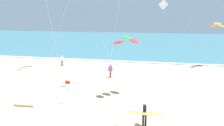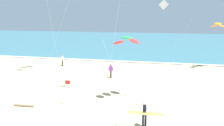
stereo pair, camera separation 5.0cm
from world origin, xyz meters
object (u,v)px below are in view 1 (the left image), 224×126
(lifeguard_flag, at_px, (66,90))
(bystander_white_top, at_px, (62,60))
(kite_arc_golden_near, at_px, (217,25))
(surfer_trailing, at_px, (145,113))
(bystander_purple_top, at_px, (110,71))
(driftwood_log, at_px, (23,106))
(kite_diamond_ivory_low, at_px, (164,7))
(kite_arc_emerald_far, at_px, (126,40))

(lifeguard_flag, bearing_deg, bystander_white_top, 115.44)
(kite_arc_golden_near, distance_m, lifeguard_flag, 21.78)
(surfer_trailing, height_order, kite_arc_golden_near, kite_arc_golden_near)
(bystander_purple_top, bearing_deg, bystander_white_top, 149.28)
(lifeguard_flag, distance_m, driftwood_log, 3.51)
(kite_diamond_ivory_low, distance_m, bystander_white_top, 15.33)
(surfer_trailing, bearing_deg, bystander_purple_top, 112.82)
(kite_diamond_ivory_low, relative_size, bystander_white_top, 5.58)
(bystander_white_top, xyz_separation_m, lifeguard_flag, (6.53, -13.73, 0.45))
(kite_diamond_ivory_low, relative_size, lifeguard_flag, 4.22)
(kite_arc_golden_near, relative_size, lifeguard_flag, 2.88)
(bystander_white_top, relative_size, driftwood_log, 0.98)
(kite_diamond_ivory_low, xyz_separation_m, lifeguard_flag, (-7.03, -14.16, -6.69))
(bystander_purple_top, bearing_deg, kite_arc_golden_near, 31.14)
(surfer_trailing, bearing_deg, kite_arc_emerald_far, 112.26)
(kite_arc_emerald_far, distance_m, bystander_purple_top, 8.37)
(kite_arc_golden_near, bearing_deg, kite_diamond_ivory_low, -161.88)
(kite_arc_golden_near, bearing_deg, driftwood_log, -134.21)
(driftwood_log, bearing_deg, bystander_purple_top, 64.98)
(surfer_trailing, xyz_separation_m, driftwood_log, (-9.52, 1.64, -0.96))
(bystander_white_top, bearing_deg, kite_arc_golden_near, 7.34)
(bystander_white_top, bearing_deg, bystander_purple_top, -30.72)
(surfer_trailing, height_order, kite_arc_emerald_far, kite_arc_emerald_far)
(kite_arc_golden_near, height_order, bystander_white_top, kite_arc_golden_near)
(bystander_white_top, bearing_deg, lifeguard_flag, -64.56)
(kite_diamond_ivory_low, height_order, lifeguard_flag, kite_diamond_ivory_low)
(kite_arc_golden_near, bearing_deg, lifeguard_flag, -129.98)
(kite_arc_emerald_far, xyz_separation_m, lifeguard_flag, (-4.35, -2.30, -3.73))
(lifeguard_flag, xyz_separation_m, driftwood_log, (-3.15, -0.98, -1.18))
(kite_arc_emerald_far, xyz_separation_m, kite_diamond_ivory_low, (2.68, 11.85, 2.96))
(bystander_purple_top, relative_size, driftwood_log, 0.98)
(kite_arc_emerald_far, bearing_deg, driftwood_log, -156.33)
(surfer_trailing, xyz_separation_m, bystander_white_top, (-12.90, 16.36, -0.23))
(surfer_trailing, xyz_separation_m, kite_diamond_ivory_low, (0.66, 16.78, 6.91))
(bystander_purple_top, bearing_deg, lifeguard_flag, -99.45)
(bystander_white_top, bearing_deg, driftwood_log, -77.05)
(kite_arc_emerald_far, height_order, kite_diamond_ivory_low, kite_diamond_ivory_low)
(bystander_white_top, distance_m, lifeguard_flag, 15.21)
(bystander_purple_top, relative_size, bystander_white_top, 1.00)
(driftwood_log, bearing_deg, surfer_trailing, -9.79)
(surfer_trailing, relative_size, bystander_white_top, 1.48)
(lifeguard_flag, bearing_deg, kite_diamond_ivory_low, 63.59)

